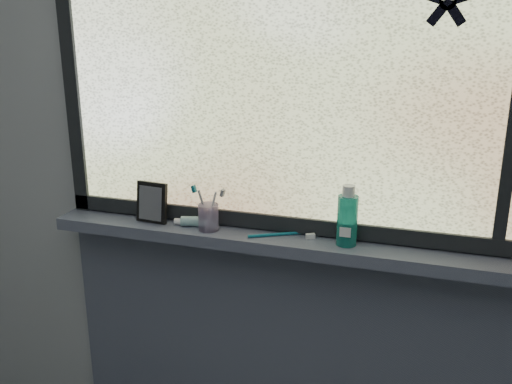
% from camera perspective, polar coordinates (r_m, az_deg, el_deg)
% --- Properties ---
extents(wall_back, '(3.00, 0.01, 2.50)m').
position_cam_1_polar(wall_back, '(1.79, 4.23, 3.10)').
color(wall_back, '#9EA3A8').
rests_on(wall_back, ground).
extents(windowsill, '(1.62, 0.14, 0.04)m').
position_cam_1_polar(windowsill, '(1.80, 3.49, -5.22)').
color(windowsill, '#4B5164').
rests_on(windowsill, wall_back).
extents(sill_apron, '(1.62, 0.02, 0.98)m').
position_cam_1_polar(sill_apron, '(2.09, 3.63, -17.61)').
color(sill_apron, '#4B5164').
rests_on(sill_apron, floor).
extents(window_pane, '(1.50, 0.01, 1.00)m').
position_cam_1_polar(window_pane, '(1.71, 4.26, 12.02)').
color(window_pane, silver).
rests_on(window_pane, wall_back).
extents(frame_bottom, '(1.60, 0.03, 0.05)m').
position_cam_1_polar(frame_bottom, '(1.82, 3.89, -3.21)').
color(frame_bottom, black).
rests_on(frame_bottom, windowsill).
extents(frame_left, '(0.05, 0.03, 1.10)m').
position_cam_1_polar(frame_left, '(2.03, -18.03, 12.09)').
color(frame_left, black).
rests_on(frame_left, wall_back).
extents(starfish_sticker, '(0.15, 0.02, 0.15)m').
position_cam_1_polar(starfish_sticker, '(1.65, 18.63, 17.60)').
color(starfish_sticker, black).
rests_on(starfish_sticker, window_pane).
extents(vanity_mirror, '(0.11, 0.06, 0.14)m').
position_cam_1_polar(vanity_mirror, '(1.93, -10.37, -1.02)').
color(vanity_mirror, black).
rests_on(vanity_mirror, windowsill).
extents(toothpaste_tube, '(0.19, 0.08, 0.03)m').
position_cam_1_polar(toothpaste_tube, '(1.88, -6.08, -2.99)').
color(toothpaste_tube, silver).
rests_on(toothpaste_tube, windowsill).
extents(toothbrush_cup, '(0.07, 0.07, 0.09)m').
position_cam_1_polar(toothbrush_cup, '(1.84, -4.78, -2.52)').
color(toothbrush_cup, '#B39ED1').
rests_on(toothbrush_cup, windowsill).
extents(toothbrush_lying, '(0.21, 0.13, 0.02)m').
position_cam_1_polar(toothbrush_lying, '(1.80, 2.13, -4.18)').
color(toothbrush_lying, '#0C5F72').
rests_on(toothbrush_lying, windowsill).
extents(mouthwash_bottle, '(0.08, 0.08, 0.15)m').
position_cam_1_polar(mouthwash_bottle, '(1.73, 9.13, -2.33)').
color(mouthwash_bottle, teal).
rests_on(mouthwash_bottle, windowsill).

